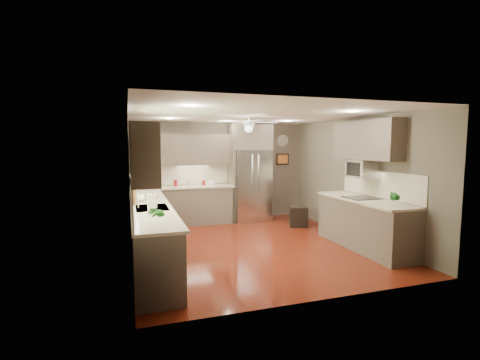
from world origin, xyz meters
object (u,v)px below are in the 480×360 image
potted_plant_left (155,213)px  microwave (362,169)px  canister_c (189,182)px  potted_plant_right (395,196)px  canister_a (176,183)px  canister_d (204,183)px  soap_bottle (142,197)px  bowl (211,184)px  paper_towel (152,205)px  stool (299,216)px  refrigerator (250,174)px

potted_plant_left → microwave: (3.99, 1.18, 0.39)m
canister_c → potted_plant_right: potted_plant_right is taller
canister_a → potted_plant_right: 4.90m
potted_plant_left → microwave: microwave is taller
canister_d → soap_bottle: (-1.55, -2.10, 0.04)m
canister_d → bowl: (0.19, -0.05, -0.04)m
soap_bottle → paper_towel: paper_towel is taller
canister_c → potted_plant_right: size_ratio=0.52×
canister_a → canister_d: bearing=-1.9°
stool → refrigerator: bearing=131.6°
canister_d → potted_plant_left: bearing=-110.3°
canister_d → stool: bearing=-26.6°
canister_c → stool: (2.44, -1.05, -0.79)m
soap_bottle → refrigerator: bearing=36.6°
potted_plant_left → stool: (3.54, 2.90, -0.85)m
canister_c → canister_d: (0.35, -0.01, -0.03)m
canister_c → paper_towel: size_ratio=0.47×
soap_bottle → bowl: bearing=49.8°
canister_d → paper_towel: paper_towel is taller
bowl → refrigerator: (1.02, -0.01, 0.22)m
refrigerator → paper_towel: bearing=-129.3°
potted_plant_left → microwave: bearing=16.5°
canister_d → canister_a: bearing=178.1°
canister_a → canister_c: size_ratio=0.95×
potted_plant_left → canister_d: bearing=69.7°
canister_a → canister_d: 0.68m
microwave → stool: (-0.45, 1.72, -1.24)m
potted_plant_right → stool: potted_plant_right is taller
potted_plant_left → stool: bearing=39.3°
soap_bottle → paper_towel: size_ratio=0.57×
bowl → refrigerator: size_ratio=0.08×
refrigerator → potted_plant_left: bearing=-124.4°
canister_a → paper_towel: (-0.77, -3.33, 0.06)m
stool → canister_d: bearing=153.4°
potted_plant_left → microwave: size_ratio=0.55×
microwave → stool: size_ratio=1.03×
refrigerator → canister_c: bearing=177.6°
bowl → stool: bearing=-27.7°
soap_bottle → potted_plant_right: 4.31m
refrigerator → canister_d: bearing=177.4°
refrigerator → paper_towel: refrigerator is taller
stool → paper_towel: (-3.54, -2.26, 0.84)m
canister_a → bowl: canister_a is taller
paper_towel → refrigerator: bearing=50.7°
potted_plant_right → bowl: potted_plant_right is taller
bowl → paper_towel: bearing=-116.7°
bowl → stool: size_ratio=0.36×
canister_d → potted_plant_right: 4.47m
potted_plant_right → canister_a: bearing=129.5°
canister_c → canister_d: canister_c is taller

